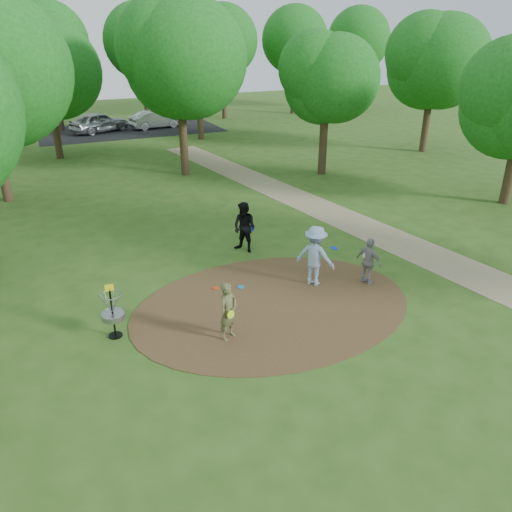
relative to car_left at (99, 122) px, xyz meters
name	(u,v)px	position (x,y,z in m)	size (l,w,h in m)	color
ground	(273,305)	(0.36, -29.81, -0.77)	(100.00, 100.00, 0.00)	#2D5119
dirt_clearing	(273,305)	(0.36, -29.81, -0.76)	(8.40, 8.40, 0.02)	#47301C
footpath	(404,245)	(6.86, -27.81, -0.77)	(2.00, 40.00, 0.01)	#8C7A5B
parking_lot	(130,129)	(2.36, 0.19, -0.77)	(14.00, 8.00, 0.01)	black
player_observer_with_disc	(228,311)	(-1.44, -30.83, 0.03)	(0.70, 0.62, 1.61)	brown
player_throwing_with_disc	(315,256)	(2.15, -29.12, 0.20)	(1.48, 1.44, 1.95)	#92ADD9
player_walking_with_disc	(245,227)	(1.18, -25.84, 0.15)	(1.07, 1.13, 1.84)	black
player_waiting_with_disc	(369,262)	(3.69, -29.82, 0.00)	(0.64, 0.98, 1.55)	gray
disc_ground_cyan	(241,287)	(-0.07, -28.40, -0.74)	(0.22, 0.22, 0.02)	#177ABF
disc_ground_red	(216,288)	(-0.81, -28.15, -0.74)	(0.22, 0.22, 0.02)	red
car_left	(99,122)	(0.00, 0.00, 0.00)	(1.83, 4.54, 1.55)	#A0A1A8
car_right	(156,119)	(4.48, -0.14, -0.08)	(1.47, 4.23, 1.39)	#AEB2B6
disc_golf_basket	(112,307)	(-4.14, -29.51, 0.10)	(0.63, 0.63, 1.54)	black
tree_ring	(219,87)	(2.04, -21.34, 4.51)	(37.10, 45.45, 9.01)	#332316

